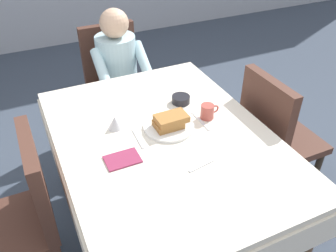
{
  "coord_description": "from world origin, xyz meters",
  "views": [
    {
      "loc": [
        -0.62,
        -1.36,
        1.89
      ],
      "look_at": [
        0.03,
        0.02,
        0.79
      ],
      "focal_mm": 37.79,
      "sensor_mm": 36.0,
      "label": 1
    }
  ],
  "objects_px": {
    "chair_left_side": "(24,211)",
    "fork_left_of_plate": "(138,138)",
    "chair_diner": "(114,76)",
    "spoon_near_edge": "(202,166)",
    "bowl_butter": "(181,99)",
    "chair_right_side": "(274,132)",
    "knife_right_of_plate": "(201,121)",
    "cup_coffee": "(208,111)",
    "dining_table_main": "(165,150)",
    "plate_breakfast": "(169,127)",
    "breakfast_stack": "(170,121)",
    "syrup_pitcher": "(115,123)",
    "diner_person": "(119,68)"
  },
  "relations": [
    {
      "from": "plate_breakfast",
      "to": "knife_right_of_plate",
      "type": "height_order",
      "value": "plate_breakfast"
    },
    {
      "from": "diner_person",
      "to": "chair_left_side",
      "type": "relative_size",
      "value": 1.2
    },
    {
      "from": "chair_diner",
      "to": "knife_right_of_plate",
      "type": "bearing_deg",
      "value": 98.5
    },
    {
      "from": "chair_right_side",
      "to": "breakfast_stack",
      "type": "relative_size",
      "value": 5.13
    },
    {
      "from": "diner_person",
      "to": "syrup_pitcher",
      "type": "relative_size",
      "value": 14.0
    },
    {
      "from": "plate_breakfast",
      "to": "dining_table_main",
      "type": "bearing_deg",
      "value": -129.16
    },
    {
      "from": "breakfast_stack",
      "to": "fork_left_of_plate",
      "type": "relative_size",
      "value": 1.01
    },
    {
      "from": "bowl_butter",
      "to": "chair_right_side",
      "type": "bearing_deg",
      "value": -26.78
    },
    {
      "from": "cup_coffee",
      "to": "fork_left_of_plate",
      "type": "xyz_separation_m",
      "value": [
        -0.43,
        -0.02,
        -0.04
      ]
    },
    {
      "from": "dining_table_main",
      "to": "diner_person",
      "type": "bearing_deg",
      "value": 85.83
    },
    {
      "from": "plate_breakfast",
      "to": "cup_coffee",
      "type": "height_order",
      "value": "cup_coffee"
    },
    {
      "from": "knife_right_of_plate",
      "to": "chair_diner",
      "type": "bearing_deg",
      "value": 8.41
    },
    {
      "from": "chair_diner",
      "to": "spoon_near_edge",
      "type": "xyz_separation_m",
      "value": [
        -0.01,
        -1.45,
        0.21
      ]
    },
    {
      "from": "breakfast_stack",
      "to": "chair_right_side",
      "type": "bearing_deg",
      "value": -4.37
    },
    {
      "from": "cup_coffee",
      "to": "syrup_pitcher",
      "type": "relative_size",
      "value": 1.41
    },
    {
      "from": "dining_table_main",
      "to": "fork_left_of_plate",
      "type": "relative_size",
      "value": 8.47
    },
    {
      "from": "chair_diner",
      "to": "cup_coffee",
      "type": "height_order",
      "value": "chair_diner"
    },
    {
      "from": "syrup_pitcher",
      "to": "plate_breakfast",
      "type": "bearing_deg",
      "value": -24.58
    },
    {
      "from": "diner_person",
      "to": "plate_breakfast",
      "type": "distance_m",
      "value": 0.95
    },
    {
      "from": "bowl_butter",
      "to": "knife_right_of_plate",
      "type": "bearing_deg",
      "value": -87.01
    },
    {
      "from": "syrup_pitcher",
      "to": "breakfast_stack",
      "type": "bearing_deg",
      "value": -26.01
    },
    {
      "from": "chair_diner",
      "to": "knife_right_of_plate",
      "type": "relative_size",
      "value": 4.65
    },
    {
      "from": "dining_table_main",
      "to": "breakfast_stack",
      "type": "height_order",
      "value": "breakfast_stack"
    },
    {
      "from": "syrup_pitcher",
      "to": "spoon_near_edge",
      "type": "distance_m",
      "value": 0.55
    },
    {
      "from": "cup_coffee",
      "to": "bowl_butter",
      "type": "distance_m",
      "value": 0.22
    },
    {
      "from": "chair_left_side",
      "to": "bowl_butter",
      "type": "relative_size",
      "value": 8.45
    },
    {
      "from": "dining_table_main",
      "to": "chair_left_side",
      "type": "distance_m",
      "value": 0.78
    },
    {
      "from": "chair_left_side",
      "to": "knife_right_of_plate",
      "type": "height_order",
      "value": "chair_left_side"
    },
    {
      "from": "diner_person",
      "to": "breakfast_stack",
      "type": "distance_m",
      "value": 0.97
    },
    {
      "from": "diner_person",
      "to": "knife_right_of_plate",
      "type": "xyz_separation_m",
      "value": [
        0.17,
        -0.97,
        0.07
      ]
    },
    {
      "from": "plate_breakfast",
      "to": "knife_right_of_plate",
      "type": "relative_size",
      "value": 1.4
    },
    {
      "from": "chair_left_side",
      "to": "spoon_near_edge",
      "type": "bearing_deg",
      "value": -108.84
    },
    {
      "from": "cup_coffee",
      "to": "syrup_pitcher",
      "type": "height_order",
      "value": "cup_coffee"
    },
    {
      "from": "chair_right_side",
      "to": "dining_table_main",
      "type": "bearing_deg",
      "value": -90.0
    },
    {
      "from": "cup_coffee",
      "to": "spoon_near_edge",
      "type": "relative_size",
      "value": 0.75
    },
    {
      "from": "cup_coffee",
      "to": "bowl_butter",
      "type": "height_order",
      "value": "cup_coffee"
    },
    {
      "from": "plate_breakfast",
      "to": "breakfast_stack",
      "type": "height_order",
      "value": "breakfast_stack"
    },
    {
      "from": "diner_person",
      "to": "bowl_butter",
      "type": "height_order",
      "value": "diner_person"
    },
    {
      "from": "diner_person",
      "to": "fork_left_of_plate",
      "type": "distance_m",
      "value": 1.0
    },
    {
      "from": "fork_left_of_plate",
      "to": "dining_table_main",
      "type": "bearing_deg",
      "value": -104.98
    },
    {
      "from": "spoon_near_edge",
      "to": "chair_left_side",
      "type": "bearing_deg",
      "value": 151.18
    },
    {
      "from": "bowl_butter",
      "to": "spoon_near_edge",
      "type": "xyz_separation_m",
      "value": [
        -0.17,
        -0.56,
        -0.02
      ]
    },
    {
      "from": "plate_breakfast",
      "to": "spoon_near_edge",
      "type": "bearing_deg",
      "value": -88.18
    },
    {
      "from": "diner_person",
      "to": "spoon_near_edge",
      "type": "distance_m",
      "value": 1.3
    },
    {
      "from": "syrup_pitcher",
      "to": "chair_right_side",
      "type": "bearing_deg",
      "value": -10.7
    },
    {
      "from": "diner_person",
      "to": "plate_breakfast",
      "type": "height_order",
      "value": "diner_person"
    },
    {
      "from": "chair_diner",
      "to": "spoon_near_edge",
      "type": "bearing_deg",
      "value": 89.58
    },
    {
      "from": "chair_diner",
      "to": "cup_coffee",
      "type": "xyz_separation_m",
      "value": [
        0.22,
        -1.11,
        0.25
      ]
    },
    {
      "from": "chair_right_side",
      "to": "breakfast_stack",
      "type": "bearing_deg",
      "value": -94.37
    },
    {
      "from": "chair_left_side",
      "to": "fork_left_of_plate",
      "type": "bearing_deg",
      "value": -86.02
    }
  ]
}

